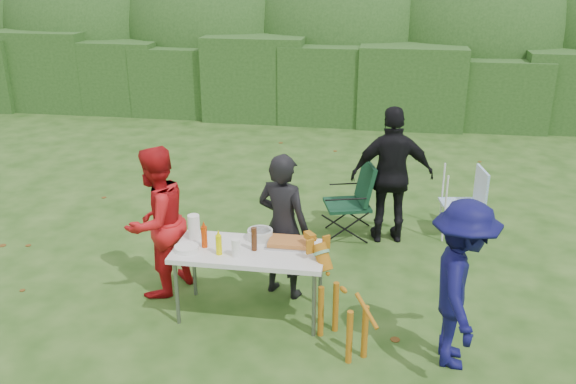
% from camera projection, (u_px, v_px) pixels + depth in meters
% --- Properties ---
extents(ground, '(80.00, 80.00, 0.00)m').
position_uv_depth(ground, '(259.00, 306.00, 6.42)').
color(ground, '#1E4211').
extents(hedge_row, '(22.00, 1.40, 1.70)m').
position_uv_depth(hedge_row, '(332.00, 82.00, 13.48)').
color(hedge_row, '#23471C').
rests_on(hedge_row, ground).
extents(shrub_backdrop, '(20.00, 2.60, 3.20)m').
position_uv_depth(shrub_backdrop, '(339.00, 38.00, 14.68)').
color(shrub_backdrop, '#3D6628').
rests_on(shrub_backdrop, ground).
extents(folding_table, '(1.50, 0.70, 0.74)m').
position_uv_depth(folding_table, '(250.00, 254.00, 6.03)').
color(folding_table, silver).
rests_on(folding_table, ground).
extents(person_cook, '(0.67, 0.55, 1.59)m').
position_uv_depth(person_cook, '(283.00, 226.00, 6.39)').
color(person_cook, black).
rests_on(person_cook, ground).
extents(person_red_jacket, '(0.89, 0.98, 1.64)m').
position_uv_depth(person_red_jacket, '(156.00, 222.00, 6.42)').
color(person_red_jacket, red).
rests_on(person_red_jacket, ground).
extents(person_black_puffy, '(1.09, 0.59, 1.76)m').
position_uv_depth(person_black_puffy, '(392.00, 176.00, 7.61)').
color(person_black_puffy, black).
rests_on(person_black_puffy, ground).
extents(child, '(0.59, 1.01, 1.56)m').
position_uv_depth(child, '(461.00, 285.00, 5.27)').
color(child, '#0C0C41').
rests_on(child, ground).
extents(dog, '(0.90, 1.00, 0.92)m').
position_uv_depth(dog, '(343.00, 303.00, 5.60)').
color(dog, '#A26012').
rests_on(dog, ground).
extents(camping_chair, '(0.78, 0.78, 1.01)m').
position_uv_depth(camping_chair, '(347.00, 200.00, 7.84)').
color(camping_chair, '#103520').
rests_on(camping_chair, ground).
extents(lawn_chair, '(0.62, 0.62, 0.92)m').
position_uv_depth(lawn_chair, '(462.00, 202.00, 7.91)').
color(lawn_chair, '#488ACE').
rests_on(lawn_chair, ground).
extents(food_tray, '(0.45, 0.30, 0.02)m').
position_uv_depth(food_tray, '(289.00, 244.00, 6.09)').
color(food_tray, '#B7B7BA').
rests_on(food_tray, folding_table).
extents(focaccia_bread, '(0.40, 0.26, 0.04)m').
position_uv_depth(focaccia_bread, '(289.00, 241.00, 6.08)').
color(focaccia_bread, '#BD6F31').
rests_on(focaccia_bread, food_tray).
extents(mustard_bottle, '(0.06, 0.06, 0.20)m').
position_uv_depth(mustard_bottle, '(219.00, 245.00, 5.87)').
color(mustard_bottle, '#F0E500').
rests_on(mustard_bottle, folding_table).
extents(ketchup_bottle, '(0.06, 0.06, 0.22)m').
position_uv_depth(ketchup_bottle, '(204.00, 237.00, 6.02)').
color(ketchup_bottle, '#BA3304').
rests_on(ketchup_bottle, folding_table).
extents(beer_bottle, '(0.06, 0.06, 0.24)m').
position_uv_depth(beer_bottle, '(254.00, 239.00, 5.95)').
color(beer_bottle, '#47230F').
rests_on(beer_bottle, folding_table).
extents(paper_towel_roll, '(0.12, 0.12, 0.26)m').
position_uv_depth(paper_towel_roll, '(194.00, 227.00, 6.19)').
color(paper_towel_roll, white).
rests_on(paper_towel_roll, folding_table).
extents(cup_stack, '(0.08, 0.08, 0.18)m').
position_uv_depth(cup_stack, '(236.00, 248.00, 5.83)').
color(cup_stack, white).
rests_on(cup_stack, folding_table).
extents(pasta_bowl, '(0.26, 0.26, 0.10)m').
position_uv_depth(pasta_bowl, '(260.00, 234.00, 6.21)').
color(pasta_bowl, silver).
rests_on(pasta_bowl, folding_table).
extents(plate_stack, '(0.24, 0.24, 0.05)m').
position_uv_depth(plate_stack, '(187.00, 248.00, 5.97)').
color(plate_stack, white).
rests_on(plate_stack, folding_table).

